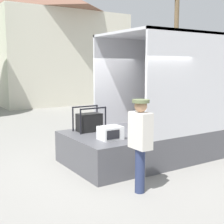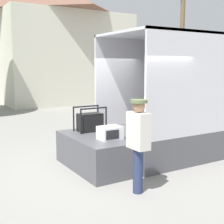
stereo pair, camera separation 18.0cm
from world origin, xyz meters
The scene contains 7 objects.
ground_plane centered at (0.00, 0.00, 0.00)m, with size 160.00×160.00×0.00m, color gray.
tailgate_deck centered at (-0.56, 0.00, 0.37)m, with size 1.11×2.07×0.74m, color #4C4C51.
microwave centered at (-0.45, -0.44, 0.88)m, with size 0.48×0.38×0.28m.
portable_generator centered at (-0.40, 0.56, 0.97)m, with size 0.70×0.44×0.60m.
worker_person centered at (-0.58, -1.64, 1.05)m, with size 0.31×0.44×1.71m.
house_backdrop centered at (4.13, 13.77, 3.82)m, with size 8.18×6.80×7.49m.
utility_pole centered at (10.01, 8.51, 3.69)m, with size 1.80×0.28×7.07m.
Camera 2 is at (-3.78, -6.05, 2.29)m, focal length 50.00 mm.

